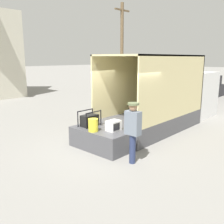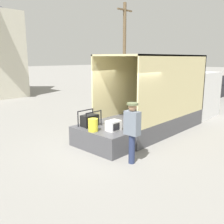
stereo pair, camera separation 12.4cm
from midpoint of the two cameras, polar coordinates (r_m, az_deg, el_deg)
The scene contains 9 objects.
ground_plane at distance 8.82m, azimuth 0.63°, elevation -7.30°, with size 160.00×160.00×0.00m, color gray.
box_truck at distance 12.08m, azimuth 14.80°, elevation 2.40°, with size 7.23×2.13×3.07m.
tailgate_deck at distance 8.33m, azimuth -2.00°, elevation -6.07°, with size 1.13×2.03×0.67m, color #4C4C51.
microwave at distance 7.99m, azimuth 0.76°, elevation -3.13°, with size 0.44×0.35×0.33m.
portable_generator at distance 8.57m, azimuth -4.61°, elevation -1.84°, with size 0.71×0.46×0.54m.
orange_bucket at distance 7.94m, azimuth -3.92°, elevation -2.98°, with size 0.31×0.31×0.41m.
worker_person at distance 6.97m, azimuth 5.14°, elevation -3.35°, with size 0.32×0.44×1.76m.
pickup_truck_black at distance 20.05m, azimuth 20.45°, elevation 4.91°, with size 5.45×1.88×1.63m.
utility_pole at distance 22.22m, azimuth 3.02°, elevation 14.65°, with size 1.80×0.28×7.49m.
Camera 2 is at (-6.10, -5.66, 2.95)m, focal length 40.00 mm.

